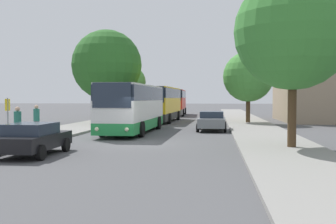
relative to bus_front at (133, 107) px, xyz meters
The scene contains 15 objects.
ground_plane 6.88m from the bus_front, 73.89° to the right, with size 300.00×300.00×0.00m, color #4C4C4F.
sidewalk_left 8.38m from the bus_front, 128.95° to the right, with size 4.00×120.00×0.15m, color gray.
sidewalk_right 11.04m from the bus_front, 35.81° to the right, with size 4.00×120.00×0.15m, color gray.
bus_front is the anchor object (origin of this frame).
bus_middle 13.10m from the bus_front, 88.85° to the left, with size 3.02×11.64×3.52m.
bus_rear 27.75m from the bus_front, 89.66° to the left, with size 2.97×10.92×3.55m.
parked_car_left_curb 11.56m from the bus_front, 99.88° to the right, with size 2.14×4.15×1.38m.
parked_car_right_near 6.00m from the bus_front, 21.71° to the left, with size 2.19×4.15×1.44m.
bus_stop_sign 9.53m from the bus_front, 120.18° to the right, with size 0.08×0.45×2.29m.
pedestrian_waiting_far 9.47m from the bus_front, 115.85° to the right, with size 0.36×0.36×1.86m.
pedestrian_walking_back 6.79m from the bus_front, 137.80° to the right, with size 0.36×0.36×1.88m.
tree_left_near 10.59m from the bus_front, 116.33° to the left, with size 6.56×6.56×8.68m.
tree_left_far 26.85m from the bus_front, 103.01° to the left, with size 4.45×4.45×6.73m.
tree_right_near 12.97m from the bus_front, 41.41° to the right, with size 5.45×5.45×8.10m.
tree_right_mid 13.87m from the bus_front, 49.73° to the left, with size 4.72×4.72×6.65m.
Camera 1 is at (3.92, -20.75, 2.44)m, focal length 42.00 mm.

